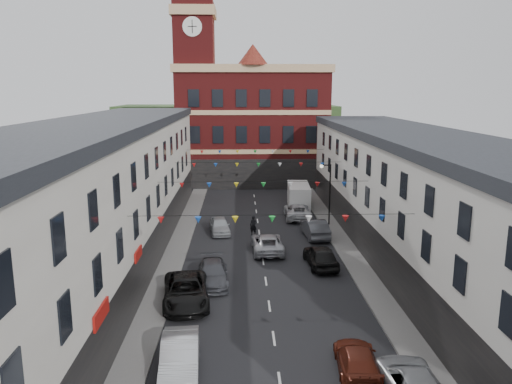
{
  "coord_description": "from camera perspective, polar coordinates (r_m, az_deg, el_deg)",
  "views": [
    {
      "loc": [
        -1.72,
        -32.11,
        12.84
      ],
      "look_at": [
        -0.38,
        9.13,
        4.37
      ],
      "focal_mm": 35.0,
      "sensor_mm": 36.0,
      "label": 1
    }
  ],
  "objects": [
    {
      "name": "terrace_left",
      "position": [
        35.4,
        -18.33,
        -1.21
      ],
      "size": [
        8.4,
        56.0,
        10.7
      ],
      "color": "beige",
      "rests_on": "ground"
    },
    {
      "name": "street_lamp",
      "position": [
        47.69,
        8.16,
        0.69
      ],
      "size": [
        1.1,
        0.36,
        6.0
      ],
      "color": "black",
      "rests_on": "ground"
    },
    {
      "name": "car_left_d",
      "position": [
        34.1,
        -4.96,
        -9.26
      ],
      "size": [
        2.37,
        5.09,
        1.44
      ],
      "primitive_type": "imported",
      "rotation": [
        0.0,
        0.0,
        0.07
      ],
      "color": "#3F4147",
      "rests_on": "ground"
    },
    {
      "name": "pavement_left",
      "position": [
        36.78,
        -9.96,
        -8.88
      ],
      "size": [
        1.8,
        64.0,
        0.15
      ],
      "primitive_type": "cube",
      "color": "#605E5B",
      "rests_on": "ground"
    },
    {
      "name": "car_right_f",
      "position": [
        50.78,
        4.75,
        -2.2
      ],
      "size": [
        2.57,
        5.47,
        1.51
      ],
      "primitive_type": "imported",
      "rotation": [
        0.0,
        0.0,
        3.13
      ],
      "color": "silver",
      "rests_on": "ground"
    },
    {
      "name": "car_left_e",
      "position": [
        45.61,
        -4.17,
        -3.83
      ],
      "size": [
        2.24,
        4.43,
        1.45
      ],
      "primitive_type": "imported",
      "rotation": [
        0.0,
        0.0,
        0.13
      ],
      "color": "#9DA1A5",
      "rests_on": "ground"
    },
    {
      "name": "pedestrian",
      "position": [
        44.79,
        -0.29,
        -3.87
      ],
      "size": [
        0.76,
        0.62,
        1.79
      ],
      "primitive_type": "imported",
      "rotation": [
        0.0,
        0.0,
        -0.33
      ],
      "color": "black",
      "rests_on": "ground"
    },
    {
      "name": "civic_building",
      "position": [
        70.23,
        -0.46,
        7.76
      ],
      "size": [
        20.6,
        13.3,
        18.5
      ],
      "color": "maroon",
      "rests_on": "ground"
    },
    {
      "name": "ground",
      "position": [
        34.62,
        1.14,
        -10.17
      ],
      "size": [
        160.0,
        160.0,
        0.0
      ],
      "primitive_type": "plane",
      "color": "black",
      "rests_on": "ground"
    },
    {
      "name": "clock_tower",
      "position": [
        67.39,
        -6.97,
        13.3
      ],
      "size": [
        5.6,
        5.6,
        30.0
      ],
      "color": "maroon",
      "rests_on": "ground"
    },
    {
      "name": "car_right_d",
      "position": [
        37.37,
        7.4,
        -7.26
      ],
      "size": [
        2.32,
        4.95,
        1.64
      ],
      "primitive_type": "imported",
      "rotation": [
        0.0,
        0.0,
        3.22
      ],
      "color": "black",
      "rests_on": "ground"
    },
    {
      "name": "car_left_c",
      "position": [
        31.24,
        -8.01,
        -11.15
      ],
      "size": [
        3.33,
        6.11,
        1.62
      ],
      "primitive_type": "imported",
      "rotation": [
        0.0,
        0.0,
        0.11
      ],
      "color": "black",
      "rests_on": "ground"
    },
    {
      "name": "car_left_b",
      "position": [
        24.37,
        -8.7,
        -18.12
      ],
      "size": [
        2.06,
        5.01,
        1.62
      ],
      "primitive_type": "imported",
      "rotation": [
        0.0,
        0.0,
        0.07
      ],
      "color": "#AFB2B7",
      "rests_on": "ground"
    },
    {
      "name": "distant_hill",
      "position": [
        94.46,
        -3.26,
        6.82
      ],
      "size": [
        40.0,
        14.0,
        10.0
      ],
      "primitive_type": "cube",
      "color": "#355025",
      "rests_on": "ground"
    },
    {
      "name": "car_right_c",
      "position": [
        24.57,
        11.49,
        -18.36
      ],
      "size": [
        2.21,
        4.68,
        1.32
      ],
      "primitive_type": "imported",
      "rotation": [
        0.0,
        0.0,
        3.06
      ],
      "color": "#5E2012",
      "rests_on": "ground"
    },
    {
      "name": "terrace_right",
      "position": [
        36.64,
        19.82,
        -1.69
      ],
      "size": [
        8.4,
        56.0,
        9.7
      ],
      "color": "silver",
      "rests_on": "ground"
    },
    {
      "name": "car_right_e",
      "position": [
        44.55,
        6.74,
        -4.12
      ],
      "size": [
        2.14,
        5.14,
        1.65
      ],
      "primitive_type": "imported",
      "rotation": [
        0.0,
        0.0,
        3.22
      ],
      "color": "#424348",
      "rests_on": "ground"
    },
    {
      "name": "car_right_b",
      "position": [
        23.49,
        17.43,
        -20.1
      ],
      "size": [
        2.44,
        5.08,
        1.4
      ],
      "primitive_type": "imported",
      "rotation": [
        0.0,
        0.0,
        3.17
      ],
      "color": "gray",
      "rests_on": "ground"
    },
    {
      "name": "white_van",
      "position": [
        55.33,
        4.89,
        -0.48
      ],
      "size": [
        2.59,
        6.0,
        2.6
      ],
      "primitive_type": "cube",
      "rotation": [
        0.0,
        0.0,
        -0.06
      ],
      "color": "silver",
      "rests_on": "ground"
    },
    {
      "name": "pavement_right",
      "position": [
        37.43,
        11.71,
        -8.59
      ],
      "size": [
        1.8,
        64.0,
        0.15
      ],
      "primitive_type": "cube",
      "color": "#605E5B",
      "rests_on": "ground"
    },
    {
      "name": "moving_car",
      "position": [
        40.4,
        1.31,
        -5.84
      ],
      "size": [
        2.57,
        5.32,
        1.46
      ],
      "primitive_type": "imported",
      "rotation": [
        0.0,
        0.0,
        3.17
      ],
      "color": "#B2B3BA",
      "rests_on": "ground"
    }
  ]
}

